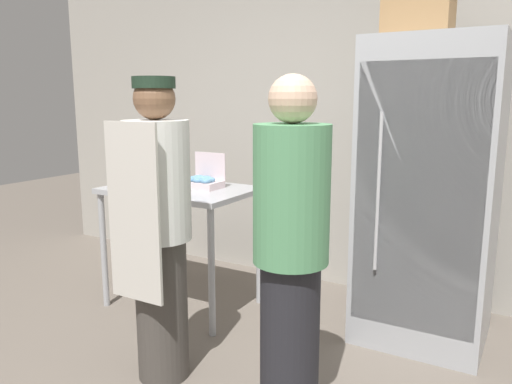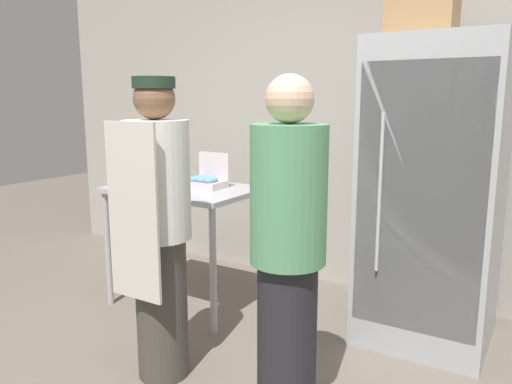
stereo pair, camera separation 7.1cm
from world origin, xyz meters
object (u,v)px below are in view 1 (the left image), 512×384
(blender_pitcher, at_px, (149,169))
(person_baker, at_px, (158,228))
(donut_box, at_px, (202,181))
(cardboard_storage_box, at_px, (418,18))
(person_customer, at_px, (291,253))
(refrigerator, at_px, (429,194))

(blender_pitcher, distance_m, person_baker, 1.15)
(donut_box, xyz_separation_m, blender_pitcher, (-0.43, -0.07, 0.07))
(donut_box, height_order, cardboard_storage_box, cardboard_storage_box)
(blender_pitcher, relative_size, person_customer, 0.16)
(cardboard_storage_box, bearing_deg, person_customer, -99.19)
(refrigerator, relative_size, donut_box, 7.01)
(refrigerator, distance_m, donut_box, 1.51)
(blender_pitcher, xyz_separation_m, person_customer, (1.55, -0.81, -0.17))
(refrigerator, distance_m, person_customer, 1.24)
(blender_pitcher, height_order, person_customer, person_customer)
(blender_pitcher, bearing_deg, cardboard_storage_box, 15.09)
(blender_pitcher, bearing_deg, person_baker, -46.01)
(refrigerator, relative_size, person_baker, 1.15)
(donut_box, relative_size, blender_pitcher, 1.02)
(person_baker, relative_size, person_customer, 1.00)
(cardboard_storage_box, bearing_deg, donut_box, -163.00)
(donut_box, height_order, blender_pitcher, blender_pitcher)
(refrigerator, height_order, donut_box, refrigerator)
(donut_box, xyz_separation_m, cardboard_storage_box, (1.33, 0.41, 1.05))
(blender_pitcher, bearing_deg, refrigerator, 11.10)
(person_baker, xyz_separation_m, person_customer, (0.76, 0.01, -0.02))
(person_baker, height_order, person_customer, person_baker)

